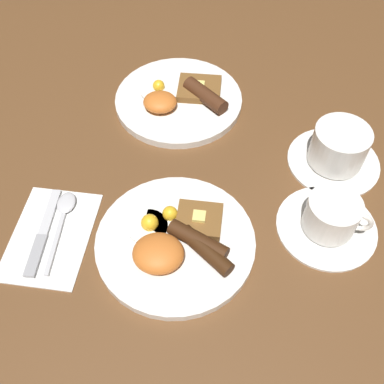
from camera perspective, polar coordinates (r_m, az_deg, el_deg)
ground_plane at (r=0.71m, az=-2.10°, el=-6.69°), size 3.00×3.00×0.00m
breakfast_plate_near at (r=0.70m, az=-2.11°, el=-6.25°), size 0.25×0.25×0.05m
breakfast_plate_far at (r=0.92m, az=-1.60°, el=11.76°), size 0.25×0.25×0.04m
teacup_near at (r=0.74m, az=17.19°, el=-3.24°), size 0.16×0.16×0.07m
teacup_far at (r=0.83m, az=18.05°, el=5.18°), size 0.16×0.16×0.08m
napkin at (r=0.76m, az=-17.38°, el=-4.96°), size 0.13×0.19×0.01m
knife at (r=0.75m, az=-18.51°, el=-5.31°), size 0.02×0.16×0.01m
spoon at (r=0.77m, az=-15.97°, el=-2.41°), size 0.03×0.15×0.01m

